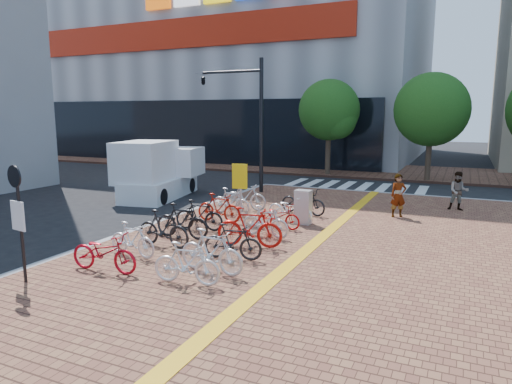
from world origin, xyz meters
The scene contains 31 objects.
ground centered at (0.00, 0.00, 0.00)m, with size 120.00×120.00×0.00m, color black.
sidewalk centered at (3.00, -5.00, 0.07)m, with size 14.00×34.00×0.15m, color brown.
tactile_strip centered at (2.00, -5.00, 0.16)m, with size 0.40×34.00×0.01m, color gold.
kerb_north centered at (3.00, 12.00, 0.08)m, with size 14.00×0.25×0.15m, color gray.
far_sidewalk centered at (0.00, 21.00, 0.07)m, with size 70.00×8.00×0.15m, color brown.
department_store centered at (-15.99, 31.95, 13.98)m, with size 36.00×24.27×28.00m.
crosswalk centered at (0.50, 14.00, 0.01)m, with size 7.50×4.00×0.01m.
street_trees centered at (5.04, 17.45, 4.10)m, with size 16.20×4.60×6.35m.
bike_0 centered at (-1.96, -2.49, 0.64)m, with size 0.65×1.87×0.98m, color #B10C1B.
bike_1 centered at (-2.13, -1.25, 0.62)m, with size 0.44×1.57×0.95m, color white.
bike_2 centered at (-1.91, -0.14, 0.69)m, with size 0.51×1.80×1.08m, color black.
bike_3 centered at (-1.94, 0.87, 0.70)m, with size 0.51×1.82×1.10m, color black.
bike_4 centered at (-1.97, 1.93, 0.66)m, with size 0.48×1.70×1.02m, color black.
bike_5 centered at (-1.96, 3.25, 0.66)m, with size 0.48×1.71×1.02m, color #9F180B.
bike_6 centered at (-2.11, 4.46, 0.66)m, with size 0.48×1.71×1.03m, color silver.
bike_7 centered at (-1.99, 5.48, 0.69)m, with size 0.51×1.81×1.09m, color #B6B6BB.
bike_8 centered at (0.34, -2.36, 0.64)m, with size 0.46×1.63×0.98m, color silver.
bike_9 centered at (0.47, -1.48, 0.69)m, with size 0.51×1.80×1.08m, color silver.
bike_10 centered at (0.46, -0.33, 0.63)m, with size 0.45×1.61×0.97m, color black.
bike_11 centered at (0.37, 0.90, 0.74)m, with size 0.55×1.95×1.17m, color #AE110C.
bike_12 centered at (0.36, 2.09, 0.64)m, with size 0.46×1.64×0.98m, color silver.
bike_13 centered at (0.32, 3.31, 0.57)m, with size 0.56×1.60×0.84m, color #A80C0C.
bike_14 centered at (0.36, 4.29, 0.62)m, with size 0.63×1.81×0.95m, color white.
bike_15 centered at (0.37, 5.71, 0.65)m, with size 0.67×1.91×1.01m, color black.
pedestrian_a centered at (3.76, 6.74, 0.96)m, with size 0.59×0.39×1.62m, color gray.
pedestrian_b centered at (5.79, 8.97, 0.93)m, with size 0.76×0.59×1.56m, color #454957.
utility_box centered at (0.88, 4.22, 0.75)m, with size 0.55×0.40×1.20m, color #B7B7BD.
yellow_sign centered at (-1.35, 3.74, 1.58)m, with size 0.56×0.17×2.07m.
notice_sign centered at (-3.14, -3.82, 1.86)m, with size 0.50×0.15×2.72m.
traffic_light_pole centered at (-4.64, 9.66, 4.59)m, with size 3.46×1.33×6.44m.
box_truck centered at (-7.28, 6.91, 1.28)m, with size 2.89×5.01×2.72m.
Camera 1 is at (5.89, -10.70, 4.00)m, focal length 32.00 mm.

